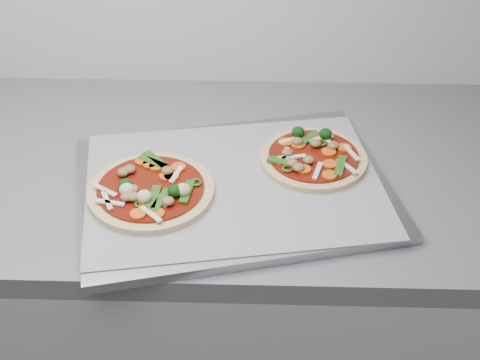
{
  "coord_description": "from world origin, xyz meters",
  "views": [
    {
      "loc": [
        0.67,
        0.33,
        1.6
      ],
      "look_at": [
        0.65,
        1.21,
        0.93
      ],
      "focal_mm": 50.0,
      "sensor_mm": 36.0,
      "label": 1
    }
  ],
  "objects": [
    {
      "name": "pizza_right",
      "position": [
        0.77,
        1.28,
        0.93
      ],
      "size": [
        0.21,
        0.21,
        0.03
      ],
      "rotation": [
        0.0,
        0.0,
        0.11
      ],
      "color": "#E9C28D",
      "rests_on": "parchment"
    },
    {
      "name": "parchment",
      "position": [
        0.64,
        1.22,
        0.92
      ],
      "size": [
        0.54,
        0.43,
        0.0
      ],
      "primitive_type": "cube",
      "rotation": [
        0.0,
        0.0,
        0.17
      ],
      "color": "gray",
      "rests_on": "baking_tray"
    },
    {
      "name": "pizza_left",
      "position": [
        0.5,
        1.18,
        0.93
      ],
      "size": [
        0.28,
        0.28,
        0.03
      ],
      "rotation": [
        0.0,
        0.0,
        0.46
      ],
      "color": "#E9C28D",
      "rests_on": "parchment"
    },
    {
      "name": "baking_tray",
      "position": [
        0.64,
        1.22,
        0.91
      ],
      "size": [
        0.59,
        0.49,
        0.02
      ],
      "primitive_type": "cube",
      "rotation": [
        0.0,
        0.0,
        0.24
      ],
      "color": "gray",
      "rests_on": "countertop"
    }
  ]
}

